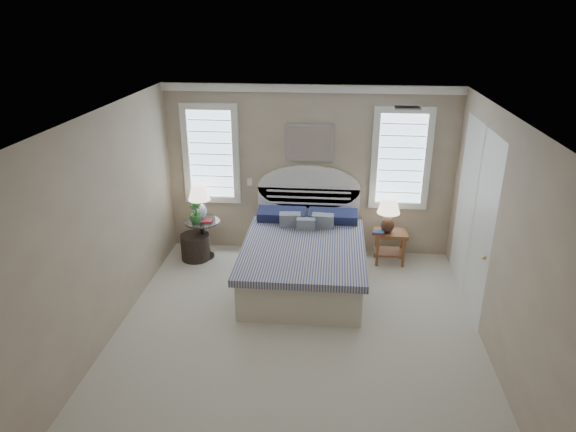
# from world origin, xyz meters

# --- Properties ---
(floor) EXTENTS (4.50, 5.00, 0.01)m
(floor) POSITION_xyz_m (0.00, 0.00, 0.00)
(floor) COLOR beige
(floor) RESTS_ON ground
(ceiling) EXTENTS (4.50, 5.00, 0.01)m
(ceiling) POSITION_xyz_m (0.00, 0.00, 2.70)
(ceiling) COLOR white
(ceiling) RESTS_ON wall_back
(wall_back) EXTENTS (4.50, 0.02, 2.70)m
(wall_back) POSITION_xyz_m (0.00, 2.50, 1.35)
(wall_back) COLOR tan
(wall_back) RESTS_ON floor
(wall_left) EXTENTS (0.02, 5.00, 2.70)m
(wall_left) POSITION_xyz_m (-2.25, 0.00, 1.35)
(wall_left) COLOR tan
(wall_left) RESTS_ON floor
(wall_right) EXTENTS (0.02, 5.00, 2.70)m
(wall_right) POSITION_xyz_m (2.25, 0.00, 1.35)
(wall_right) COLOR tan
(wall_right) RESTS_ON floor
(crown_molding) EXTENTS (4.50, 0.08, 0.12)m
(crown_molding) POSITION_xyz_m (0.00, 2.46, 2.64)
(crown_molding) COLOR white
(crown_molding) RESTS_ON wall_back
(hvac_vent) EXTENTS (0.30, 0.20, 0.02)m
(hvac_vent) POSITION_xyz_m (1.20, 0.80, 2.68)
(hvac_vent) COLOR #B2B2B2
(hvac_vent) RESTS_ON ceiling
(switch_plate) EXTENTS (0.08, 0.01, 0.12)m
(switch_plate) POSITION_xyz_m (-0.95, 2.48, 1.15)
(switch_plate) COLOR white
(switch_plate) RESTS_ON wall_back
(window_left) EXTENTS (0.90, 0.06, 1.60)m
(window_left) POSITION_xyz_m (-1.55, 2.48, 1.60)
(window_left) COLOR silver
(window_left) RESTS_ON wall_back
(window_right) EXTENTS (0.90, 0.06, 1.60)m
(window_right) POSITION_xyz_m (1.40, 2.48, 1.60)
(window_right) COLOR silver
(window_right) RESTS_ON wall_back
(painting) EXTENTS (0.74, 0.04, 0.58)m
(painting) POSITION_xyz_m (0.00, 2.46, 1.82)
(painting) COLOR silver
(painting) RESTS_ON wall_back
(closet_door) EXTENTS (0.02, 1.80, 2.40)m
(closet_door) POSITION_xyz_m (2.23, 1.20, 1.20)
(closet_door) COLOR silver
(closet_door) RESTS_ON floor
(bed) EXTENTS (1.72, 2.28, 1.47)m
(bed) POSITION_xyz_m (0.00, 1.46, 0.39)
(bed) COLOR silver
(bed) RESTS_ON floor
(side_table_left) EXTENTS (0.56, 0.56, 0.63)m
(side_table_left) POSITION_xyz_m (-1.65, 2.05, 0.39)
(side_table_left) COLOR black
(side_table_left) RESTS_ON floor
(nightstand_right) EXTENTS (0.50, 0.40, 0.53)m
(nightstand_right) POSITION_xyz_m (1.30, 2.15, 0.39)
(nightstand_right) COLOR brown
(nightstand_right) RESTS_ON floor
(floor_pot) EXTENTS (0.48, 0.48, 0.41)m
(floor_pot) POSITION_xyz_m (-1.77, 1.98, 0.21)
(floor_pot) COLOR black
(floor_pot) RESTS_ON floor
(lamp_left) EXTENTS (0.45, 0.45, 0.56)m
(lamp_left) POSITION_xyz_m (-1.69, 2.13, 0.97)
(lamp_left) COLOR white
(lamp_left) RESTS_ON side_table_left
(lamp_right) EXTENTS (0.45, 0.45, 0.56)m
(lamp_right) POSITION_xyz_m (1.23, 2.10, 0.87)
(lamp_right) COLOR black
(lamp_right) RESTS_ON nightstand_right
(potted_plant) EXTENTS (0.23, 0.23, 0.35)m
(potted_plant) POSITION_xyz_m (-1.71, 1.95, 0.81)
(potted_plant) COLOR #2D7131
(potted_plant) RESTS_ON side_table_left
(books_left) EXTENTS (0.22, 0.17, 0.03)m
(books_left) POSITION_xyz_m (-1.58, 2.02, 0.64)
(books_left) COLOR maroon
(books_left) RESTS_ON side_table_left
(books_right) EXTENTS (0.20, 0.16, 0.05)m
(books_right) POSITION_xyz_m (1.10, 2.02, 0.55)
(books_right) COLOR maroon
(books_right) RESTS_ON nightstand_right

